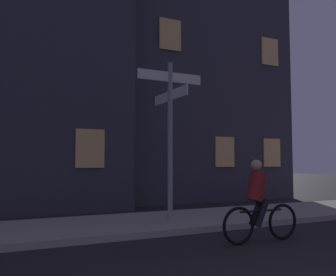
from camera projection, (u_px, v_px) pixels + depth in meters
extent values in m
cube|color=#9E9991|center=(115.00, 225.00, 8.64)|extent=(40.00, 2.85, 0.14)
cylinder|color=gray|center=(170.00, 141.00, 8.78)|extent=(0.12, 0.12, 3.85)
cube|color=white|center=(170.00, 77.00, 8.89)|extent=(1.70, 0.03, 0.24)
cube|color=white|center=(170.00, 96.00, 8.86)|extent=(0.03, 1.74, 0.24)
torus|color=black|center=(283.00, 222.00, 7.38)|extent=(0.72, 0.06, 0.72)
torus|color=black|center=(239.00, 226.00, 6.89)|extent=(0.72, 0.06, 0.72)
cylinder|color=black|center=(261.00, 211.00, 7.16)|extent=(1.00, 0.05, 0.04)
cylinder|color=maroon|center=(257.00, 186.00, 7.14)|extent=(0.45, 0.32, 0.61)
sphere|color=tan|center=(256.00, 165.00, 7.17)|extent=(0.22, 0.22, 0.22)
cylinder|color=black|center=(256.00, 212.00, 7.21)|extent=(0.34, 0.12, 0.55)
cylinder|color=black|center=(262.00, 213.00, 7.05)|extent=(0.34, 0.12, 0.55)
cube|color=#F2C672|center=(90.00, 148.00, 11.30)|extent=(0.90, 0.06, 1.20)
cube|color=#F2C672|center=(225.00, 152.00, 14.60)|extent=(0.90, 0.06, 1.20)
cube|color=#F2C672|center=(272.00, 153.00, 15.67)|extent=(0.90, 0.06, 1.20)
cube|color=#F2C672|center=(108.00, 24.00, 12.77)|extent=(0.90, 0.06, 1.20)
cube|color=#F2C672|center=(170.00, 34.00, 13.84)|extent=(0.90, 0.06, 1.20)
cube|color=#F2C672|center=(270.00, 52.00, 15.98)|extent=(0.90, 0.06, 1.20)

